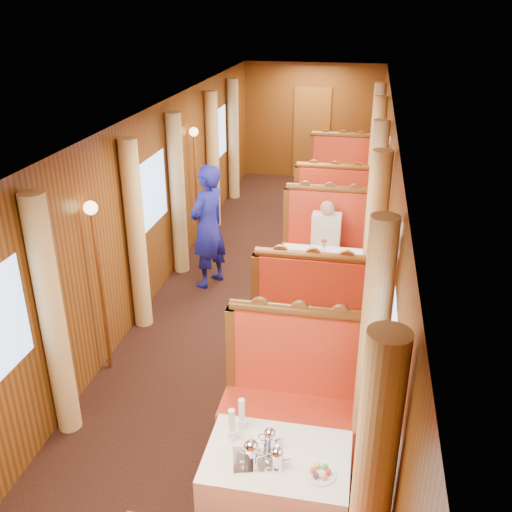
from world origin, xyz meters
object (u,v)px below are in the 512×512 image
(rose_vase_mid, at_px, (324,245))
(table_far, at_px, (337,198))
(table_near, at_px, (276,494))
(teapot_right, at_px, (277,460))
(table_mid, at_px, (319,283))
(banquette_far_fwd, at_px, (333,214))
(steward, at_px, (208,227))
(banquette_far_aft, at_px, (340,180))
(teapot_left, at_px, (251,454))
(banquette_near_aft, at_px, (294,402))
(banquette_mid_fwd, at_px, (311,320))
(banquette_mid_aft, at_px, (326,249))
(teapot_back, at_px, (270,440))
(passenger, at_px, (326,234))
(fruit_plate, at_px, (320,473))
(rose_vase_far, at_px, (337,169))
(tea_tray, at_px, (257,459))

(rose_vase_mid, bearing_deg, table_far, 90.56)
(table_near, relative_size, teapot_right, 6.62)
(table_mid, distance_m, teapot_right, 3.63)
(banquette_far_fwd, relative_size, steward, 0.76)
(banquette_far_aft, distance_m, teapot_left, 8.12)
(banquette_near_aft, height_order, banquette_mid_fwd, same)
(banquette_mid_aft, height_order, teapot_right, banquette_mid_aft)
(banquette_mid_fwd, relative_size, banquette_far_aft, 1.00)
(steward, bearing_deg, teapot_back, 46.41)
(table_far, distance_m, steward, 3.49)
(banquette_mid_aft, bearing_deg, passenger, -90.00)
(table_near, height_order, steward, steward)
(fruit_plate, bearing_deg, rose_vase_mid, 94.54)
(banquette_far_fwd, xyz_separation_m, teapot_back, (-0.07, -5.91, 0.39))
(table_mid, xyz_separation_m, teapot_left, (-0.17, -3.60, 0.45))
(banquette_mid_aft, relative_size, steward, 0.76)
(table_mid, relative_size, teapot_back, 6.71)
(table_near, relative_size, table_far, 1.00)
(banquette_far_fwd, bearing_deg, table_mid, -90.00)
(banquette_far_fwd, xyz_separation_m, rose_vase_far, (-0.03, 0.98, 0.50))
(table_near, bearing_deg, banquette_far_aft, 90.00)
(teapot_left, xyz_separation_m, teapot_back, (0.10, 0.17, -0.01))
(banquette_far_aft, relative_size, teapot_right, 8.45)
(banquette_far_fwd, distance_m, passenger, 1.71)
(teapot_left, distance_m, passenger, 4.41)
(table_far, xyz_separation_m, teapot_left, (-0.17, -7.10, 0.45))
(banquette_mid_fwd, distance_m, fruit_plate, 2.65)
(teapot_left, relative_size, passenger, 0.23)
(banquette_near_aft, height_order, rose_vase_far, banquette_near_aft)
(teapot_left, relative_size, teapot_right, 1.12)
(table_near, distance_m, teapot_back, 0.45)
(passenger, bearing_deg, banquette_mid_aft, 90.00)
(table_near, bearing_deg, banquette_mid_aft, 90.00)
(table_far, xyz_separation_m, banquette_far_fwd, (0.00, -1.01, 0.05))
(banquette_far_aft, distance_m, teapot_back, 7.95)
(steward, bearing_deg, banquette_mid_fwd, 72.63)
(table_far, xyz_separation_m, teapot_right, (0.01, -7.11, 0.44))
(banquette_mid_aft, relative_size, rose_vase_far, 3.72)
(banquette_far_fwd, relative_size, tea_tray, 3.94)
(banquette_near_aft, distance_m, banquette_far_fwd, 4.97)
(banquette_mid_aft, xyz_separation_m, teapot_right, (0.01, -4.62, 0.39))
(teapot_back, bearing_deg, teapot_right, -63.80)
(table_far, bearing_deg, fruit_plate, -87.42)
(banquette_mid_aft, bearing_deg, banquette_near_aft, -90.00)
(banquette_near_aft, relative_size, passenger, 1.76)
(banquette_near_aft, distance_m, fruit_plate, 1.23)
(banquette_far_aft, height_order, steward, steward)
(banquette_far_aft, bearing_deg, banquette_mid_aft, -90.00)
(fruit_plate, height_order, passenger, passenger)
(tea_tray, xyz_separation_m, fruit_plate, (0.46, -0.05, 0.01))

